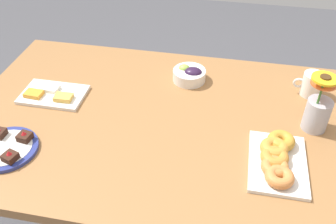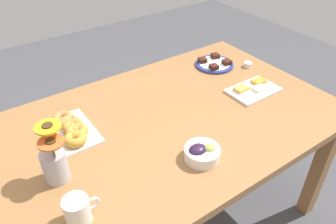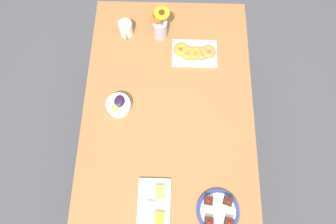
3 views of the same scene
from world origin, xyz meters
name	(u,v)px [view 3 (image 3 of 3)]	position (x,y,z in m)	size (l,w,h in m)	color
ground_plane	(168,141)	(0.00, 0.00, 0.00)	(6.00, 6.00, 0.00)	#4C4C51
dining_table	(168,118)	(0.00, 0.00, 0.65)	(1.60, 1.00, 0.74)	#9E6B3D
coffee_mug	(126,29)	(-0.55, -0.28, 0.79)	(0.12, 0.08, 0.10)	white
grape_bowl	(119,105)	(-0.04, -0.29, 0.77)	(0.14, 0.14, 0.07)	white
cheese_platter	(155,204)	(0.50, -0.06, 0.75)	(0.26, 0.17, 0.03)	white
croissant_platter	(194,53)	(-0.40, 0.15, 0.76)	(0.19, 0.30, 0.05)	white
dessert_plate	(218,211)	(0.52, 0.27, 0.75)	(0.22, 0.22, 0.05)	navy
flower_vase	(160,27)	(-0.54, -0.06, 0.82)	(0.10, 0.12, 0.24)	#B2B2BC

